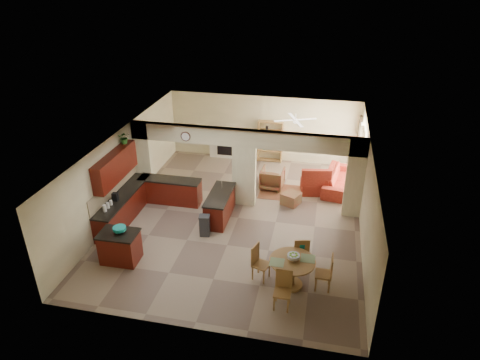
% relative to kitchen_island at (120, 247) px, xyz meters
% --- Properties ---
extents(floor, '(10.00, 10.00, 0.00)m').
position_rel_kitchen_island_xyz_m(floor, '(2.81, 2.94, -0.47)').
color(floor, '#816D59').
rests_on(floor, ground).
extents(ceiling, '(10.00, 10.00, 0.00)m').
position_rel_kitchen_island_xyz_m(ceiling, '(2.81, 2.94, 2.33)').
color(ceiling, white).
rests_on(ceiling, wall_back).
extents(wall_back, '(8.00, 0.00, 8.00)m').
position_rel_kitchen_island_xyz_m(wall_back, '(2.81, 7.94, 0.93)').
color(wall_back, beige).
rests_on(wall_back, floor).
extents(wall_front, '(8.00, 0.00, 8.00)m').
position_rel_kitchen_island_xyz_m(wall_front, '(2.81, -2.06, 0.93)').
color(wall_front, beige).
rests_on(wall_front, floor).
extents(wall_left, '(0.00, 10.00, 10.00)m').
position_rel_kitchen_island_xyz_m(wall_left, '(-1.19, 2.94, 0.93)').
color(wall_left, beige).
rests_on(wall_left, floor).
extents(wall_right, '(0.00, 10.00, 10.00)m').
position_rel_kitchen_island_xyz_m(wall_right, '(6.81, 2.94, 0.93)').
color(wall_right, beige).
rests_on(wall_right, floor).
extents(partition_left_pier, '(0.60, 0.25, 2.80)m').
position_rel_kitchen_island_xyz_m(partition_left_pier, '(-0.89, 3.94, 0.93)').
color(partition_left_pier, beige).
rests_on(partition_left_pier, floor).
extents(partition_center_pier, '(0.80, 0.25, 2.20)m').
position_rel_kitchen_island_xyz_m(partition_center_pier, '(2.81, 3.94, 0.63)').
color(partition_center_pier, beige).
rests_on(partition_center_pier, floor).
extents(partition_right_pier, '(0.60, 0.25, 2.80)m').
position_rel_kitchen_island_xyz_m(partition_right_pier, '(6.51, 3.94, 0.93)').
color(partition_right_pier, beige).
rests_on(partition_right_pier, floor).
extents(partition_header, '(8.00, 0.25, 0.60)m').
position_rel_kitchen_island_xyz_m(partition_header, '(2.81, 3.94, 2.03)').
color(partition_header, beige).
rests_on(partition_header, partition_center_pier).
extents(kitchen_counter, '(2.52, 3.29, 1.48)m').
position_rel_kitchen_island_xyz_m(kitchen_counter, '(-0.45, 2.69, -0.01)').
color(kitchen_counter, '#3B1006').
rests_on(kitchen_counter, floor).
extents(upper_cabinets, '(0.35, 2.40, 0.90)m').
position_rel_kitchen_island_xyz_m(upper_cabinets, '(-1.01, 2.14, 1.45)').
color(upper_cabinets, '#3B1006').
rests_on(upper_cabinets, wall_left).
extents(peninsula, '(0.70, 1.85, 0.91)m').
position_rel_kitchen_island_xyz_m(peninsula, '(2.21, 2.83, -0.01)').
color(peninsula, '#3B1006').
rests_on(peninsula, floor).
extents(wall_clock, '(0.34, 0.03, 0.34)m').
position_rel_kitchen_island_xyz_m(wall_clock, '(0.81, 3.79, 1.98)').
color(wall_clock, '#482418').
rests_on(wall_clock, partition_header).
extents(rug, '(1.60, 1.30, 0.01)m').
position_rel_kitchen_island_xyz_m(rug, '(4.01, 5.04, -0.47)').
color(rug, brown).
rests_on(rug, floor).
extents(fireplace, '(1.60, 0.35, 1.20)m').
position_rel_kitchen_island_xyz_m(fireplace, '(1.21, 7.77, 0.14)').
color(fireplace, beige).
rests_on(fireplace, floor).
extents(shelving_unit, '(1.00, 0.32, 1.80)m').
position_rel_kitchen_island_xyz_m(shelving_unit, '(3.16, 7.76, 0.43)').
color(shelving_unit, olive).
rests_on(shelving_unit, floor).
extents(window_a, '(0.02, 0.90, 1.90)m').
position_rel_kitchen_island_xyz_m(window_a, '(6.78, 5.24, 0.73)').
color(window_a, white).
rests_on(window_a, wall_right).
extents(window_b, '(0.02, 0.90, 1.90)m').
position_rel_kitchen_island_xyz_m(window_b, '(6.78, 6.94, 0.73)').
color(window_b, white).
rests_on(window_b, wall_right).
extents(glazed_door, '(0.02, 0.70, 2.10)m').
position_rel_kitchen_island_xyz_m(glazed_door, '(6.78, 6.09, 0.58)').
color(glazed_door, white).
rests_on(glazed_door, wall_right).
extents(drape_a_left, '(0.10, 0.28, 2.30)m').
position_rel_kitchen_island_xyz_m(drape_a_left, '(6.74, 4.64, 0.73)').
color(drape_a_left, '#44201B').
rests_on(drape_a_left, wall_right).
extents(drape_a_right, '(0.10, 0.28, 2.30)m').
position_rel_kitchen_island_xyz_m(drape_a_right, '(6.74, 5.84, 0.73)').
color(drape_a_right, '#44201B').
rests_on(drape_a_right, wall_right).
extents(drape_b_left, '(0.10, 0.28, 2.30)m').
position_rel_kitchen_island_xyz_m(drape_b_left, '(6.74, 6.34, 0.73)').
color(drape_b_left, '#44201B').
rests_on(drape_b_left, wall_right).
extents(drape_b_right, '(0.10, 0.28, 2.30)m').
position_rel_kitchen_island_xyz_m(drape_b_right, '(6.74, 7.54, 0.73)').
color(drape_b_right, '#44201B').
rests_on(drape_b_right, wall_right).
extents(ceiling_fan, '(1.00, 1.00, 0.10)m').
position_rel_kitchen_island_xyz_m(ceiling_fan, '(4.31, 5.94, 2.09)').
color(ceiling_fan, white).
rests_on(ceiling_fan, ceiling).
extents(kitchen_island, '(1.10, 0.79, 0.94)m').
position_rel_kitchen_island_xyz_m(kitchen_island, '(0.00, 0.00, 0.00)').
color(kitchen_island, '#3B1006').
rests_on(kitchen_island, floor).
extents(teal_bowl, '(0.37, 0.37, 0.17)m').
position_rel_kitchen_island_xyz_m(teal_bowl, '(0.04, 0.06, 0.55)').
color(teal_bowl, '#148C85').
rests_on(teal_bowl, kitchen_island).
extents(trash_can, '(0.34, 0.30, 0.65)m').
position_rel_kitchen_island_xyz_m(trash_can, '(2.00, 1.73, -0.14)').
color(trash_can, '#2B2B2D').
rests_on(trash_can, floor).
extents(dining_table, '(1.21, 1.21, 0.82)m').
position_rel_kitchen_island_xyz_m(dining_table, '(4.90, -0.06, 0.07)').
color(dining_table, olive).
rests_on(dining_table, floor).
extents(fruit_bowl, '(0.33, 0.33, 0.17)m').
position_rel_kitchen_island_xyz_m(fruit_bowl, '(4.92, -0.02, 0.44)').
color(fruit_bowl, '#74C329').
rests_on(fruit_bowl, dining_table).
extents(sofa, '(2.55, 1.30, 0.71)m').
position_rel_kitchen_island_xyz_m(sofa, '(6.11, 5.85, -0.12)').
color(sofa, maroon).
rests_on(sofa, floor).
extents(chaise, '(1.20, 1.04, 0.43)m').
position_rel_kitchen_island_xyz_m(chaise, '(5.26, 5.36, -0.26)').
color(chaise, maroon).
rests_on(chaise, floor).
extents(armchair, '(0.90, 0.92, 0.78)m').
position_rel_kitchen_island_xyz_m(armchair, '(3.61, 5.34, -0.08)').
color(armchair, maroon).
rests_on(armchair, floor).
extents(ottoman, '(0.76, 0.76, 0.42)m').
position_rel_kitchen_island_xyz_m(ottoman, '(4.45, 4.27, -0.26)').
color(ottoman, maroon).
rests_on(ottoman, floor).
extents(plant, '(0.47, 0.44, 0.42)m').
position_rel_kitchen_island_xyz_m(plant, '(-1.01, 2.97, 2.11)').
color(plant, '#164712').
rests_on(plant, upper_cabinets).
extents(chair_north, '(0.51, 0.51, 1.02)m').
position_rel_kitchen_island_xyz_m(chair_north, '(5.07, 0.70, 0.08)').
color(chair_north, olive).
rests_on(chair_north, floor).
extents(chair_east, '(0.43, 0.42, 1.02)m').
position_rel_kitchen_island_xyz_m(chair_east, '(5.80, 0.01, 0.08)').
color(chair_east, olive).
rests_on(chair_east, floor).
extents(chair_south, '(0.43, 0.44, 1.02)m').
position_rel_kitchen_island_xyz_m(chair_south, '(4.76, -0.82, 0.08)').
color(chair_south, olive).
rests_on(chair_south, floor).
extents(chair_west, '(0.53, 0.53, 1.02)m').
position_rel_kitchen_island_xyz_m(chair_west, '(3.99, 0.09, 0.08)').
color(chair_west, olive).
rests_on(chair_west, floor).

